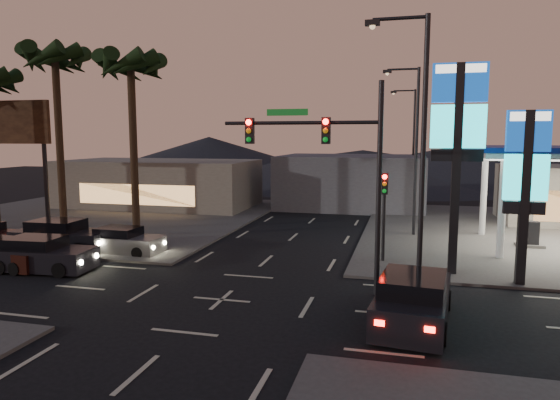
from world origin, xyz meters
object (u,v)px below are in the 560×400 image
(traffic_signal_mast, at_px, (333,157))
(car_lane_b_front, at_px, (123,241))
(car_lane_a_mid, at_px, (6,255))
(pylon_sign_short, at_px, (526,171))
(suv_station, at_px, (413,300))
(car_lane_a_front, at_px, (41,255))
(car_lane_b_mid, at_px, (62,237))
(pylon_sign_tall, at_px, (458,127))

(traffic_signal_mast, height_order, car_lane_b_front, traffic_signal_mast)
(car_lane_a_mid, height_order, car_lane_b_front, car_lane_b_front)
(pylon_sign_short, distance_m, traffic_signal_mast, 7.69)
(car_lane_a_mid, height_order, suv_station, suv_station)
(car_lane_a_front, bearing_deg, suv_station, -8.83)
(car_lane_a_front, bearing_deg, car_lane_b_front, 65.88)
(pylon_sign_short, relative_size, car_lane_b_mid, 1.35)
(traffic_signal_mast, distance_m, car_lane_b_front, 12.78)
(car_lane_a_front, xyz_separation_m, car_lane_b_mid, (-1.61, 3.50, 0.07))
(car_lane_a_front, distance_m, car_lane_b_front, 4.24)
(pylon_sign_tall, xyz_separation_m, car_lane_a_front, (-17.82, -3.68, -5.69))
(suv_station, bearing_deg, car_lane_a_front, 171.17)
(pylon_sign_tall, relative_size, suv_station, 1.73)
(car_lane_a_mid, distance_m, car_lane_b_mid, 3.56)
(car_lane_a_mid, bearing_deg, car_lane_b_front, 47.79)
(pylon_sign_tall, relative_size, car_lane_a_mid, 2.11)
(pylon_sign_short, relative_size, car_lane_a_front, 1.46)
(car_lane_b_mid, relative_size, suv_station, 1.00)
(traffic_signal_mast, xyz_separation_m, car_lane_b_front, (-11.34, 3.70, -4.59))
(pylon_sign_short, height_order, suv_station, pylon_sign_short)
(pylon_sign_tall, distance_m, car_lane_a_mid, 20.81)
(pylon_sign_tall, height_order, car_lane_b_mid, pylon_sign_tall)
(car_lane_a_mid, bearing_deg, suv_station, -7.78)
(car_lane_a_mid, bearing_deg, car_lane_a_front, 1.61)
(car_lane_a_mid, xyz_separation_m, suv_station, (17.95, -2.45, 0.14))
(traffic_signal_mast, relative_size, suv_station, 1.54)
(pylon_sign_tall, height_order, suv_station, pylon_sign_tall)
(traffic_signal_mast, height_order, car_lane_a_front, traffic_signal_mast)
(traffic_signal_mast, relative_size, car_lane_a_front, 1.67)
(pylon_sign_tall, relative_size, car_lane_b_front, 2.12)
(pylon_sign_short, height_order, traffic_signal_mast, traffic_signal_mast)
(pylon_sign_tall, xyz_separation_m, car_lane_b_front, (-16.08, 0.19, -5.76))
(suv_station, bearing_deg, pylon_sign_tall, 74.73)
(pylon_sign_short, bearing_deg, car_lane_b_front, 176.34)
(traffic_signal_mast, bearing_deg, pylon_sign_tall, 36.52)
(pylon_sign_tall, bearing_deg, car_lane_b_mid, -179.46)
(traffic_signal_mast, bearing_deg, car_lane_a_front, -179.26)
(pylon_sign_short, height_order, car_lane_a_mid, pylon_sign_short)
(pylon_sign_tall, xyz_separation_m, car_lane_b_mid, (-19.43, -0.18, -5.62))
(car_lane_b_mid, bearing_deg, pylon_sign_tall, 0.54)
(traffic_signal_mast, distance_m, suv_station, 6.03)
(car_lane_a_mid, xyz_separation_m, car_lane_b_mid, (0.21, 3.55, 0.15))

